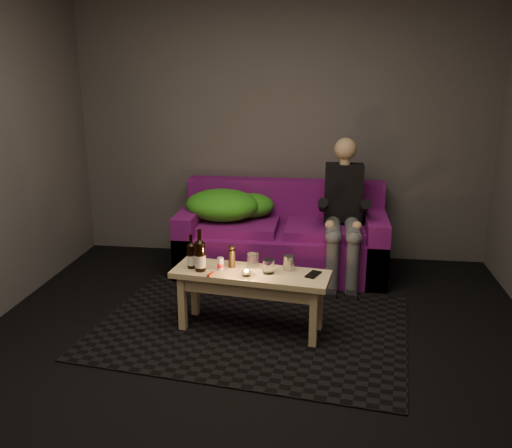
{
  "coord_description": "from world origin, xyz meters",
  "views": [
    {
      "loc": [
        0.44,
        -2.99,
        1.86
      ],
      "look_at": [
        -0.13,
        1.31,
        0.58
      ],
      "focal_mm": 38.0,
      "sensor_mm": 36.0,
      "label": 1
    }
  ],
  "objects": [
    {
      "name": "pepper_mill",
      "position": [
        -0.21,
        0.62,
        0.52
      ],
      "size": [
        0.06,
        0.06,
        0.13
      ],
      "primitive_type": "cylinder",
      "rotation": [
        0.0,
        0.0,
        -0.2
      ],
      "color": "black",
      "rests_on": "coffee_table"
    },
    {
      "name": "tealight",
      "position": [
        -0.08,
        0.47,
        0.48
      ],
      "size": [
        0.06,
        0.06,
        0.05
      ],
      "color": "white",
      "rests_on": "coffee_table"
    },
    {
      "name": "sofa",
      "position": [
        0.06,
        1.82,
        0.29
      ],
      "size": [
        1.87,
        0.84,
        0.8
      ],
      "color": "#670D62",
      "rests_on": "floor"
    },
    {
      "name": "salt_shaker",
      "position": [
        -0.28,
        0.56,
        0.5
      ],
      "size": [
        0.05,
        0.05,
        0.09
      ],
      "primitive_type": "cylinder",
      "rotation": [
        0.0,
        0.0,
        0.11
      ],
      "color": "silver",
      "rests_on": "coffee_table"
    },
    {
      "name": "rug",
      "position": [
        -0.06,
        0.6,
        0.01
      ],
      "size": [
        2.42,
        1.89,
        0.01
      ],
      "primitive_type": "cube",
      "rotation": [
        0.0,
        0.0,
        -0.13
      ],
      "color": "black",
      "rests_on": "floor"
    },
    {
      "name": "tumbler_front",
      "position": [
        0.07,
        0.54,
        0.51
      ],
      "size": [
        0.1,
        0.1,
        0.1
      ],
      "primitive_type": "cylinder",
      "rotation": [
        0.0,
        0.0,
        0.21
      ],
      "color": "white",
      "rests_on": "coffee_table"
    },
    {
      "name": "green_blanket",
      "position": [
        -0.46,
        1.81,
        0.61
      ],
      "size": [
        0.82,
        0.56,
        0.28
      ],
      "color": "#1F8518",
      "rests_on": "sofa"
    },
    {
      "name": "floor",
      "position": [
        0.0,
        0.0,
        0.0
      ],
      "size": [
        4.5,
        4.5,
        0.0
      ],
      "primitive_type": "plane",
      "color": "black",
      "rests_on": "ground"
    },
    {
      "name": "steel_cup",
      "position": [
        0.2,
        0.62,
        0.51
      ],
      "size": [
        0.1,
        0.1,
        0.11
      ],
      "primitive_type": "cylinder",
      "rotation": [
        0.0,
        0.0,
        -0.37
      ],
      "color": "#ADAEB4",
      "rests_on": "coffee_table"
    },
    {
      "name": "smartphone",
      "position": [
        0.38,
        0.54,
        0.46
      ],
      "size": [
        0.12,
        0.16,
        0.01
      ],
      "primitive_type": "cube",
      "rotation": [
        0.0,
        0.0,
        -0.39
      ],
      "color": "black",
      "rests_on": "coffee_table"
    },
    {
      "name": "room",
      "position": [
        0.0,
        0.47,
        1.64
      ],
      "size": [
        4.5,
        4.5,
        4.5
      ],
      "color": "silver",
      "rests_on": "ground"
    },
    {
      "name": "beer_bottle_b",
      "position": [
        -0.42,
        0.52,
        0.57
      ],
      "size": [
        0.08,
        0.08,
        0.31
      ],
      "color": "black",
      "rests_on": "coffee_table"
    },
    {
      "name": "red_lighter",
      "position": [
        -0.33,
        0.45,
        0.46
      ],
      "size": [
        0.04,
        0.08,
        0.01
      ],
      "primitive_type": "cube",
      "rotation": [
        0.0,
        0.0,
        -0.24
      ],
      "color": "red",
      "rests_on": "coffee_table"
    },
    {
      "name": "tumbler_back",
      "position": [
        -0.06,
        0.66,
        0.5
      ],
      "size": [
        0.1,
        0.1,
        0.1
      ],
      "primitive_type": "cylinder",
      "rotation": [
        0.0,
        0.0,
        0.19
      ],
      "color": "white",
      "rests_on": "coffee_table"
    },
    {
      "name": "coffee_table",
      "position": [
        -0.06,
        0.55,
        0.37
      ],
      "size": [
        1.15,
        0.49,
        0.46
      ],
      "rotation": [
        0.0,
        0.0,
        -0.13
      ],
      "color": "#E7C087",
      "rests_on": "rug"
    },
    {
      "name": "person",
      "position": [
        0.6,
        1.66,
        0.65
      ],
      "size": [
        0.34,
        0.78,
        1.25
      ],
      "color": "black",
      "rests_on": "sofa"
    },
    {
      "name": "beer_bottle_a",
      "position": [
        -0.49,
        0.57,
        0.55
      ],
      "size": [
        0.06,
        0.06,
        0.25
      ],
      "color": "black",
      "rests_on": "coffee_table"
    }
  ]
}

